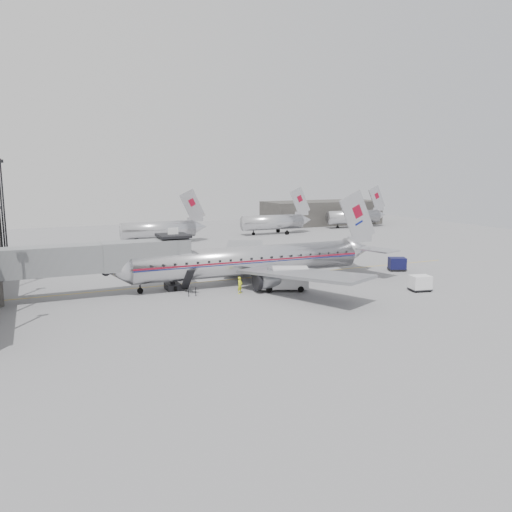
{
  "coord_description": "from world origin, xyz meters",
  "views": [
    {
      "loc": [
        -23.36,
        -51.47,
        13.32
      ],
      "look_at": [
        1.2,
        3.59,
        3.2
      ],
      "focal_mm": 35.0,
      "sensor_mm": 36.0,
      "label": 1
    }
  ],
  "objects_px": {
    "airliner": "(254,260)",
    "service_van": "(284,278)",
    "ramp_worker": "(240,285)",
    "baggage_cart_white": "(420,283)",
    "baggage_cart_navy": "(397,264)"
  },
  "relations": [
    {
      "from": "ramp_worker",
      "to": "service_van",
      "type": "bearing_deg",
      "value": -39.34
    },
    {
      "from": "service_van",
      "to": "baggage_cart_white",
      "type": "xyz_separation_m",
      "value": [
        14.03,
        -6.6,
        -0.45
      ]
    },
    {
      "from": "service_van",
      "to": "ramp_worker",
      "type": "bearing_deg",
      "value": -164.89
    },
    {
      "from": "baggage_cart_white",
      "to": "ramp_worker",
      "type": "height_order",
      "value": "ramp_worker"
    },
    {
      "from": "airliner",
      "to": "service_van",
      "type": "height_order",
      "value": "airliner"
    },
    {
      "from": "baggage_cart_white",
      "to": "ramp_worker",
      "type": "xyz_separation_m",
      "value": [
        -19.17,
        7.24,
        -0.0
      ]
    },
    {
      "from": "airliner",
      "to": "baggage_cart_white",
      "type": "bearing_deg",
      "value": -36.25
    },
    {
      "from": "airliner",
      "to": "baggage_cart_white",
      "type": "xyz_separation_m",
      "value": [
        15.51,
        -11.57,
        -1.86
      ]
    },
    {
      "from": "airliner",
      "to": "baggage_cart_navy",
      "type": "distance_m",
      "value": 21.09
    },
    {
      "from": "ramp_worker",
      "to": "baggage_cart_navy",
      "type": "bearing_deg",
      "value": -24.52
    },
    {
      "from": "airliner",
      "to": "ramp_worker",
      "type": "distance_m",
      "value": 5.97
    },
    {
      "from": "baggage_cart_navy",
      "to": "baggage_cart_white",
      "type": "bearing_deg",
      "value": -93.26
    },
    {
      "from": "ramp_worker",
      "to": "baggage_cart_white",
      "type": "bearing_deg",
      "value": -52.91
    },
    {
      "from": "service_van",
      "to": "airliner",
      "type": "bearing_deg",
      "value": 128.77
    },
    {
      "from": "service_van",
      "to": "ramp_worker",
      "type": "xyz_separation_m",
      "value": [
        -5.14,
        0.64,
        -0.46
      ]
    }
  ]
}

